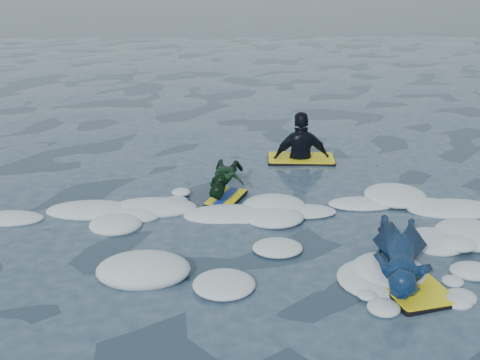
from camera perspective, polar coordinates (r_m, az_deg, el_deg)
name	(u,v)px	position (r m, az deg, el deg)	size (l,w,h in m)	color
ground	(233,265)	(7.13, -0.62, -8.04)	(120.00, 120.00, 0.00)	#182E3B
foam_band	(233,228)	(8.05, -0.67, -4.53)	(12.00, 3.10, 0.30)	silver
prone_woman_unit	(402,257)	(7.02, 15.08, -7.09)	(1.03, 1.86, 0.46)	black
prone_child_unit	(226,181)	(9.03, -1.34, -0.13)	(0.77, 1.25, 0.44)	black
waiting_rider_unit	(301,161)	(10.64, 5.80, 1.85)	(1.20, 0.71, 1.75)	black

